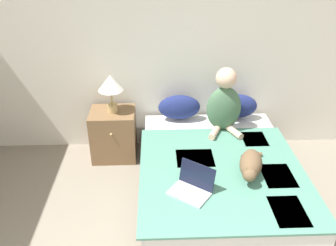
{
  "coord_description": "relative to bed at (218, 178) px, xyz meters",
  "views": [
    {
      "loc": [
        -0.13,
        -0.73,
        2.4
      ],
      "look_at": [
        -0.02,
        2.2,
        0.79
      ],
      "focal_mm": 38.0,
      "sensor_mm": 36.0,
      "label": 1
    }
  ],
  "objects": [
    {
      "name": "bed",
      "position": [
        0.0,
        0.0,
        0.0
      ],
      "size": [
        1.52,
        1.96,
        0.44
      ],
      "color": "#4C4742",
      "rests_on": "ground_plane"
    },
    {
      "name": "laptop_open",
      "position": [
        -0.31,
        -0.47,
        0.27
      ],
      "size": [
        0.42,
        0.41,
        0.23
      ],
      "rotation": [
        0.0,
        0.0,
        -0.64
      ],
      "color": "#B7B7BC",
      "rests_on": "bed"
    },
    {
      "name": "pillow_near",
      "position": [
        -0.33,
        0.85,
        0.37
      ],
      "size": [
        0.48,
        0.21,
        0.29
      ],
      "color": "navy",
      "rests_on": "bed"
    },
    {
      "name": "wall_back",
      "position": [
        -0.48,
        1.05,
        1.06
      ],
      "size": [
        5.98,
        0.05,
        2.55
      ],
      "color": "beige",
      "rests_on": "ground_plane"
    },
    {
      "name": "table_lamp",
      "position": [
        -1.09,
        0.77,
        0.69
      ],
      "size": [
        0.28,
        0.28,
        0.43
      ],
      "color": "tan",
      "rests_on": "nightstand"
    },
    {
      "name": "person_sitting",
      "position": [
        0.13,
        0.59,
        0.54
      ],
      "size": [
        0.38,
        0.37,
        0.71
      ],
      "color": "#476B4C",
      "rests_on": "bed"
    },
    {
      "name": "nightstand",
      "position": [
        -1.1,
        0.77,
        0.08
      ],
      "size": [
        0.51,
        0.45,
        0.59
      ],
      "color": "brown",
      "rests_on": "ground_plane"
    },
    {
      "name": "pillow_far",
      "position": [
        0.33,
        0.85,
        0.37
      ],
      "size": [
        0.48,
        0.21,
        0.29
      ],
      "color": "navy",
      "rests_on": "bed"
    },
    {
      "name": "cat_tabby",
      "position": [
        0.24,
        -0.24,
        0.33
      ],
      "size": [
        0.33,
        0.54,
        0.2
      ],
      "rotation": [
        0.0,
        0.0,
        -1.88
      ],
      "color": "brown",
      "rests_on": "bed"
    }
  ]
}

